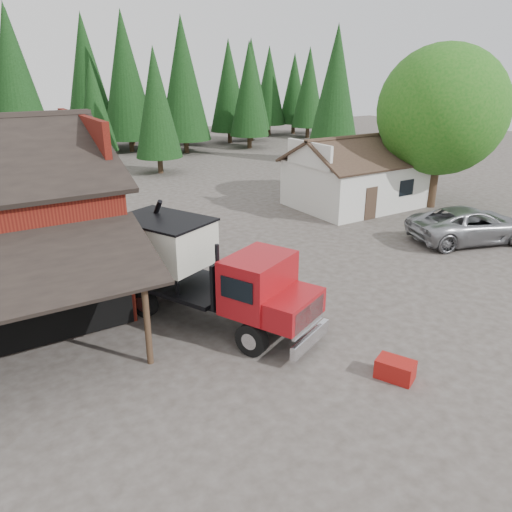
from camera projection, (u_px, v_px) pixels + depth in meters
ground at (330, 343)px, 16.91m from camera, size 120.00×120.00×0.00m
farmhouse at (356, 181)px, 33.05m from camera, size 8.60×6.42×4.65m
deciduous_tree at (442, 115)px, 31.13m from camera, size 8.00×8.00×10.20m
conifer_backdrop at (60, 159)px, 50.14m from camera, size 76.00×16.00×16.00m
near_pine_b at (156, 103)px, 41.52m from camera, size 3.96×3.96×10.40m
near_pine_c at (336, 88)px, 45.93m from camera, size 4.84×4.84×12.40m
near_pine_d at (16, 85)px, 39.19m from camera, size 5.28×5.28×13.40m
feed_truck at (198, 269)px, 17.96m from camera, size 6.01×9.39×4.15m
silver_car at (471, 225)px, 26.41m from camera, size 7.20×4.90×1.83m
equip_box at (395, 369)px, 14.93m from camera, size 1.10×1.29×0.60m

